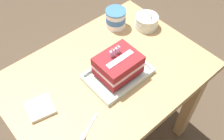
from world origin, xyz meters
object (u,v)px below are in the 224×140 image
(ice_cream_tub, at_px, (116,18))
(serving_spoon_near_tray, at_px, (85,133))
(foil_tray, at_px, (118,74))
(birthday_cake, at_px, (118,65))
(bowl_stack, at_px, (147,22))
(napkin_pile, at_px, (40,108))

(ice_cream_tub, relative_size, serving_spoon_near_tray, 0.87)
(foil_tray, relative_size, birthday_cake, 1.57)
(bowl_stack, xyz_separation_m, napkin_pile, (-0.71, -0.07, -0.03))
(birthday_cake, xyz_separation_m, ice_cream_tub, (0.22, 0.26, -0.02))
(napkin_pile, bearing_deg, bowl_stack, 5.72)
(birthday_cake, bearing_deg, napkin_pile, 167.46)
(birthday_cake, distance_m, ice_cream_tub, 0.35)
(foil_tray, relative_size, serving_spoon_near_tray, 2.30)
(birthday_cake, relative_size, napkin_pile, 1.46)
(ice_cream_tub, bearing_deg, bowl_stack, -42.85)
(foil_tray, distance_m, birthday_cake, 0.07)
(bowl_stack, bearing_deg, napkin_pile, -174.28)
(napkin_pile, bearing_deg, ice_cream_tub, 17.45)
(serving_spoon_near_tray, xyz_separation_m, napkin_pile, (-0.07, 0.21, 0.00))
(serving_spoon_near_tray, bearing_deg, birthday_cake, 24.49)
(birthday_cake, height_order, serving_spoon_near_tray, birthday_cake)
(foil_tray, height_order, napkin_pile, foil_tray)
(birthday_cake, xyz_separation_m, serving_spoon_near_tray, (-0.29, -0.13, -0.07))
(bowl_stack, distance_m, ice_cream_tub, 0.17)
(foil_tray, relative_size, ice_cream_tub, 2.64)
(birthday_cake, height_order, napkin_pile, birthday_cake)
(ice_cream_tub, bearing_deg, foil_tray, -130.02)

